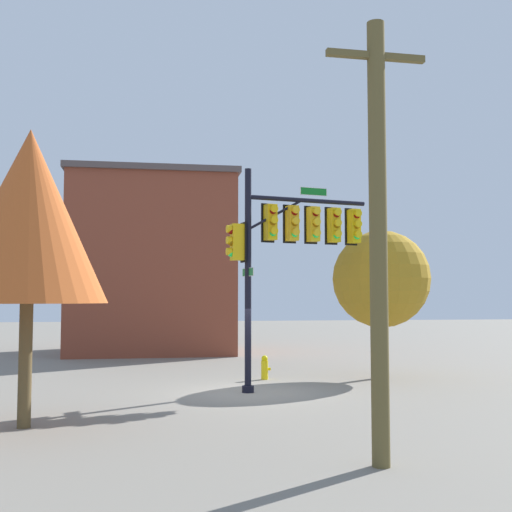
{
  "coord_description": "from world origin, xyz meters",
  "views": [
    {
      "loc": [
        -2.8,
        -18.93,
        2.81
      ],
      "look_at": [
        0.27,
        0.17,
        4.11
      ],
      "focal_mm": 44.4,
      "sensor_mm": 36.0,
      "label": 1
    }
  ],
  "objects_px": {
    "signal_pole_assembly": "(292,236)",
    "brick_building": "(152,264)",
    "utility_pole": "(378,233)",
    "tree_mid": "(381,279)",
    "tree_near": "(29,216)",
    "fire_hydrant": "(265,368)"
  },
  "relations": [
    {
      "from": "tree_mid",
      "to": "brick_building",
      "type": "height_order",
      "value": "brick_building"
    },
    {
      "from": "tree_mid",
      "to": "tree_near",
      "type": "bearing_deg",
      "value": -146.88
    },
    {
      "from": "fire_hydrant",
      "to": "tree_near",
      "type": "distance_m",
      "value": 10.69
    },
    {
      "from": "signal_pole_assembly",
      "to": "brick_building",
      "type": "height_order",
      "value": "brick_building"
    },
    {
      "from": "utility_pole",
      "to": "tree_mid",
      "type": "distance_m",
      "value": 12.1
    },
    {
      "from": "utility_pole",
      "to": "tree_near",
      "type": "xyz_separation_m",
      "value": [
        -6.55,
        4.28,
        0.71
      ]
    },
    {
      "from": "fire_hydrant",
      "to": "utility_pole",
      "type": "bearing_deg",
      "value": -90.22
    },
    {
      "from": "utility_pole",
      "to": "tree_mid",
      "type": "xyz_separation_m",
      "value": [
        4.25,
        11.33,
        -0.43
      ]
    },
    {
      "from": "tree_near",
      "to": "brick_building",
      "type": "height_order",
      "value": "brick_building"
    },
    {
      "from": "utility_pole",
      "to": "tree_near",
      "type": "relative_size",
      "value": 1.16
    },
    {
      "from": "fire_hydrant",
      "to": "tree_near",
      "type": "height_order",
      "value": "tree_near"
    },
    {
      "from": "fire_hydrant",
      "to": "tree_near",
      "type": "relative_size",
      "value": 0.13
    },
    {
      "from": "utility_pole",
      "to": "brick_building",
      "type": "bearing_deg",
      "value": 99.38
    },
    {
      "from": "fire_hydrant",
      "to": "tree_mid",
      "type": "bearing_deg",
      "value": -3.13
    },
    {
      "from": "signal_pole_assembly",
      "to": "utility_pole",
      "type": "relative_size",
      "value": 0.89
    },
    {
      "from": "fire_hydrant",
      "to": "tree_mid",
      "type": "relative_size",
      "value": 0.16
    },
    {
      "from": "brick_building",
      "to": "utility_pole",
      "type": "bearing_deg",
      "value": -80.62
    },
    {
      "from": "signal_pole_assembly",
      "to": "tree_mid",
      "type": "distance_m",
      "value": 4.67
    },
    {
      "from": "brick_building",
      "to": "signal_pole_assembly",
      "type": "bearing_deg",
      "value": -73.52
    },
    {
      "from": "tree_mid",
      "to": "brick_building",
      "type": "bearing_deg",
      "value": 123.63
    },
    {
      "from": "signal_pole_assembly",
      "to": "utility_pole",
      "type": "distance_m",
      "value": 8.95
    },
    {
      "from": "utility_pole",
      "to": "brick_building",
      "type": "xyz_separation_m",
      "value": [
        -3.89,
        23.56,
        0.72
      ]
    }
  ]
}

